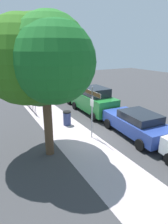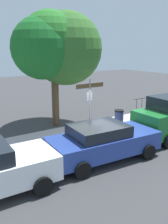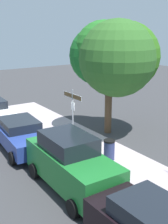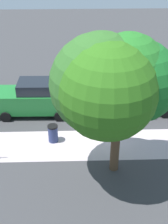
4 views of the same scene
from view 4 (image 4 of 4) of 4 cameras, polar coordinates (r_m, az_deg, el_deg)
The scene contains 7 objects.
ground_plane at distance 17.24m, azimuth 2.02°, elevation -3.50°, with size 60.00×60.00×0.00m, color #38383A.
sidewalk_strip at distance 16.18m, azimuth -4.82°, elevation -6.25°, with size 24.00×2.60×0.00m, color #B0A0A5.
street_sign at distance 15.76m, azimuth 2.94°, elevation 2.11°, with size 1.69×0.07×3.07m.
shade_tree at distance 12.12m, azimuth 5.78°, elevation 5.31°, with size 5.32×4.78×6.59m.
car_blue at distance 18.69m, azimuth 5.52°, elevation 2.28°, with size 4.77×2.42×1.53m.
car_green at distance 18.50m, azimuth -9.35°, elevation 2.62°, with size 4.72×2.08×2.18m.
trash_bin at distance 16.23m, azimuth -5.87°, elevation -4.03°, with size 0.55×0.55×0.98m.
Camera 4 is at (1.05, 14.08, 9.89)m, focal length 48.42 mm.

